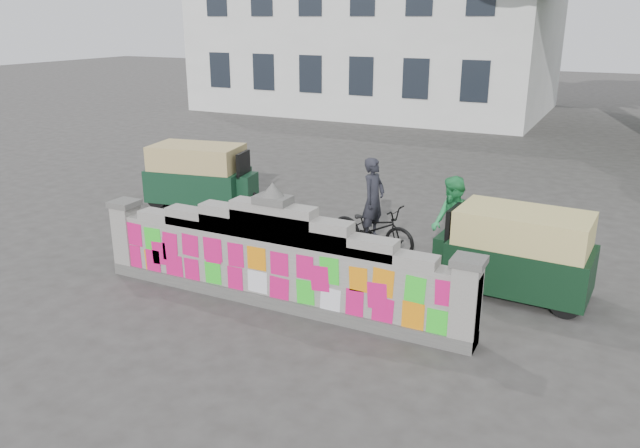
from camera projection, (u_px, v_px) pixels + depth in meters
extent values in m
plane|color=#383533|center=(275.00, 304.00, 9.97)|extent=(100.00, 100.00, 0.00)
cube|color=#4C4C49|center=(275.00, 298.00, 9.94)|extent=(6.40, 0.42, 0.20)
cube|color=gray|center=(275.00, 269.00, 9.78)|extent=(6.40, 0.32, 1.00)
cube|color=gray|center=(274.00, 235.00, 9.60)|extent=(5.20, 0.32, 0.14)
cube|color=gray|center=(274.00, 231.00, 9.58)|extent=(4.00, 0.32, 0.28)
cube|color=gray|center=(274.00, 226.00, 9.55)|extent=(2.60, 0.32, 0.44)
cube|color=gray|center=(273.00, 222.00, 9.53)|extent=(1.40, 0.32, 0.58)
cube|color=#4C4C49|center=(273.00, 200.00, 9.42)|extent=(0.55, 0.36, 0.12)
cone|color=#4C4C49|center=(273.00, 190.00, 9.37)|extent=(0.36, 0.36, 0.22)
cube|color=gray|center=(128.00, 239.00, 11.06)|extent=(0.36, 0.40, 1.24)
cube|color=#4C4C49|center=(124.00, 203.00, 10.85)|extent=(0.44, 0.44, 0.10)
cube|color=gray|center=(465.00, 306.00, 8.49)|extent=(0.36, 0.40, 1.24)
cube|color=#4C4C49|center=(469.00, 261.00, 8.28)|extent=(0.44, 0.44, 0.10)
cube|color=silver|center=(380.00, 25.00, 30.34)|extent=(16.00, 10.00, 8.00)
imported|color=black|center=(373.00, 228.00, 12.08)|extent=(1.88, 0.88, 0.95)
imported|color=#22222A|center=(373.00, 212.00, 11.97)|extent=(0.46, 0.64, 1.61)
imported|color=green|center=(452.00, 225.00, 11.06)|extent=(1.03, 1.06, 1.73)
cube|color=#113420|center=(198.00, 184.00, 15.06)|extent=(2.48, 1.63, 0.76)
cube|color=tan|center=(197.00, 157.00, 14.85)|extent=(2.28, 1.55, 0.57)
cube|color=#113420|center=(244.00, 188.00, 14.74)|extent=(0.59, 0.74, 0.67)
cube|color=black|center=(243.00, 164.00, 14.56)|extent=(0.19, 0.67, 0.57)
cylinder|color=black|center=(248.00, 200.00, 14.80)|extent=(0.49, 0.20, 0.48)
cylinder|color=black|center=(157.00, 199.00, 14.90)|extent=(0.49, 0.20, 0.48)
cylinder|color=black|center=(178.00, 188.00, 15.86)|extent=(0.49, 0.20, 0.48)
cube|color=black|center=(520.00, 266.00, 10.17)|extent=(2.28, 1.33, 0.74)
cube|color=#CFBE6E|center=(524.00, 228.00, 9.97)|extent=(2.10, 1.27, 0.55)
cube|color=black|center=(451.00, 253.00, 10.72)|extent=(0.50, 0.67, 0.65)
cube|color=black|center=(453.00, 222.00, 10.54)|extent=(0.11, 0.65, 0.55)
cylinder|color=black|center=(445.00, 267.00, 10.85)|extent=(0.47, 0.14, 0.46)
cylinder|color=black|center=(576.00, 281.00, 10.28)|extent=(0.47, 0.14, 0.46)
cylinder|color=black|center=(566.00, 304.00, 9.45)|extent=(0.47, 0.14, 0.46)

